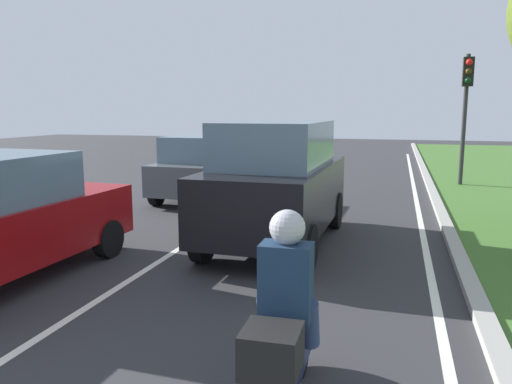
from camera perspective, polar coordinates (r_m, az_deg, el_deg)
ground_plane at (r=13.99m, az=3.04°, el=-0.89°), size 60.00×60.00×0.00m
lane_line_center at (r=14.16m, az=0.28°, el=-0.74°), size 0.12×32.00×0.01m
lane_line_right_edge at (r=13.67m, az=17.93°, el=-1.56°), size 0.12×32.00×0.01m
curb_right at (r=13.69m, az=20.03°, el=-1.42°), size 0.24×48.00×0.12m
car_suv_ahead at (r=9.25m, az=2.40°, el=1.13°), size 2.04×4.54×2.28m
car_hatchback_far at (r=14.00m, az=-6.29°, el=2.73°), size 1.83×3.75×1.78m
motorcycle at (r=4.17m, az=3.31°, el=-18.13°), size 0.41×1.90×1.01m
rider_person at (r=3.97m, az=3.53°, el=-9.84°), size 0.51×0.41×1.16m
traffic_light_near_right at (r=17.48m, az=22.85°, el=10.11°), size 0.32×0.50×4.22m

